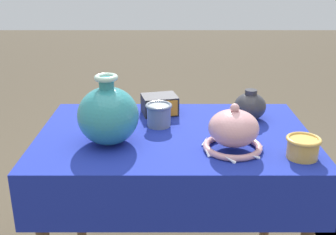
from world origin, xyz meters
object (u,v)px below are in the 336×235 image
vase_tall_bulbous (106,115)px  vase_dome_bell (232,132)px  mosaic_tile_box (158,105)px  cup_wide_ochre (301,147)px  jar_round_charcoal (248,106)px  cup_wide_slate (157,114)px  bowl_shallow_ivory (99,116)px

vase_tall_bulbous → vase_dome_bell: (0.42, -0.06, -0.04)m
mosaic_tile_box → cup_wide_ochre: size_ratio=1.45×
vase_tall_bulbous → cup_wide_ochre: 0.65m
vase_dome_bell → mosaic_tile_box: (-0.25, 0.36, -0.03)m
cup_wide_ochre → jar_round_charcoal: 0.37m
vase_tall_bulbous → cup_wide_slate: vase_tall_bulbous is taller
vase_dome_bell → cup_wide_ochre: (0.22, -0.06, -0.03)m
mosaic_tile_box → cup_wide_slate: 0.14m
jar_round_charcoal → cup_wide_slate: bearing=-168.2°
vase_dome_bell → cup_wide_slate: vase_dome_bell is taller
vase_dome_bell → bowl_shallow_ivory: 0.55m
cup_wide_ochre → mosaic_tile_box: bearing=138.3°
vase_tall_bulbous → cup_wide_ochre: bearing=-10.5°
cup_wide_ochre → cup_wide_slate: bearing=149.3°
vase_tall_bulbous → jar_round_charcoal: size_ratio=1.93×
cup_wide_slate → vase_dome_bell: bearing=-40.9°
vase_dome_bell → cup_wide_slate: (-0.25, 0.22, -0.02)m
mosaic_tile_box → cup_wide_ochre: (0.47, -0.42, -0.00)m
vase_dome_bell → cup_wide_slate: size_ratio=2.09×
vase_dome_bell → cup_wide_ochre: 0.23m
vase_dome_bell → cup_wide_slate: bearing=139.1°
vase_tall_bulbous → mosaic_tile_box: vase_tall_bulbous is taller
vase_dome_bell → cup_wide_ochre: size_ratio=1.92×
vase_tall_bulbous → cup_wide_slate: size_ratio=2.38×
vase_dome_bell → bowl_shallow_ivory: bearing=151.4°
vase_dome_bell → mosaic_tile_box: 0.44m
bowl_shallow_ivory → vase_dome_bell: bearing=-28.6°
mosaic_tile_box → vase_dome_bell: bearing=-68.4°
mosaic_tile_box → cup_wide_ochre: mosaic_tile_box is taller
mosaic_tile_box → bowl_shallow_ivory: size_ratio=1.21×
vase_tall_bulbous → bowl_shallow_ivory: 0.23m
mosaic_tile_box → cup_wide_slate: cup_wide_slate is taller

